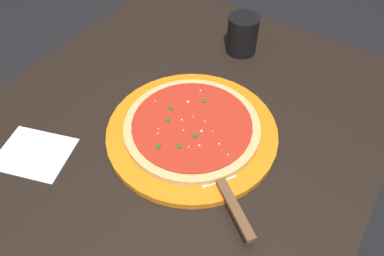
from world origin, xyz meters
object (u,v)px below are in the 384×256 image
napkin_folded_right (34,153)px  cup_tall_drink (242,35)px  serving_plate (192,132)px  pizza (192,126)px  pizza_server (225,192)px

napkin_folded_right → cup_tall_drink: bearing=71.3°
serving_plate → pizza: 0.02m
pizza_server → napkin_folded_right: 0.41m
serving_plate → napkin_folded_right: serving_plate is taller
pizza_server → pizza: bearing=145.0°
serving_plate → cup_tall_drink: size_ratio=3.65×
pizza_server → serving_plate: bearing=145.0°
pizza → pizza_server: (0.14, -0.10, -0.00)m
serving_plate → pizza_server: size_ratio=1.81×
pizza → cup_tall_drink: 0.33m
pizza → napkin_folded_right: size_ratio=1.97×
serving_plate → napkin_folded_right: (-0.25, -0.23, -0.01)m
serving_plate → napkin_folded_right: bearing=-137.0°
cup_tall_drink → serving_plate: bearing=-80.1°
pizza_server → napkin_folded_right: bearing=-161.4°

